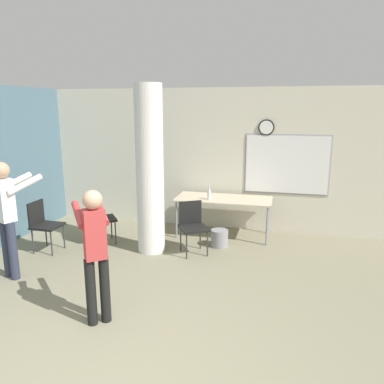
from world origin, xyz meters
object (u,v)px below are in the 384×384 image
Objects in this scene: chair_near_pillar at (99,216)px; chair_table_front at (193,224)px; chair_by_left_wall at (44,222)px; folding_table at (224,200)px; bottle_on_table at (209,194)px; person_watching_back at (7,211)px; person_playing_front at (95,246)px.

chair_table_front is at bearing -0.68° from chair_near_pillar.
chair_near_pillar is at bearing 36.78° from chair_by_left_wall.
chair_table_front is (-0.37, -0.97, -0.19)m from folding_table.
person_watching_back is at bearing -136.03° from bottle_on_table.
person_playing_front is at bearing -103.32° from chair_table_front.
chair_by_left_wall is 0.93m from chair_near_pillar.
chair_by_left_wall and chair_near_pillar have the same top height.
person_playing_front is at bearing -62.93° from chair_near_pillar.
chair_by_left_wall is at bearing -167.87° from chair_table_front.
person_playing_front is (1.76, -0.77, -0.08)m from person_watching_back.
chair_near_pillar is (-1.86, -0.78, -0.33)m from bottle_on_table.
folding_table is at bearing 74.39° from person_playing_front.
chair_by_left_wall is (-2.61, -1.34, -0.33)m from bottle_on_table.
chair_near_pillar is 1.74m from person_watching_back.
person_playing_front reaches higher than chair_table_front.
chair_by_left_wall is 1.00× the size of chair_near_pillar.
folding_table is at bearing 24.26° from chair_near_pillar.
folding_table is at bearing 69.16° from chair_table_front.
chair_near_pillar is (-1.74, 0.02, 0.00)m from chair_table_front.
chair_table_front is at bearing 76.68° from person_playing_front.
chair_near_pillar is at bearing 70.04° from person_watching_back.
folding_table is 3.69m from person_watching_back.
bottle_on_table is at bearing 81.47° from chair_table_front.
person_playing_front is at bearing -105.61° from folding_table.
person_watching_back reaches higher than chair_table_front.
person_watching_back is 1.93m from person_playing_front.
person_playing_front is (1.20, -2.34, 0.41)m from chair_near_pillar.
person_watching_back is 1.08× the size of person_playing_front.
folding_table is 1.15× the size of person_playing_front.
chair_table_front is at bearing 33.74° from person_watching_back.
person_watching_back is (-2.31, -1.54, 0.49)m from chair_table_front.
person_playing_front reaches higher than chair_by_left_wall.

